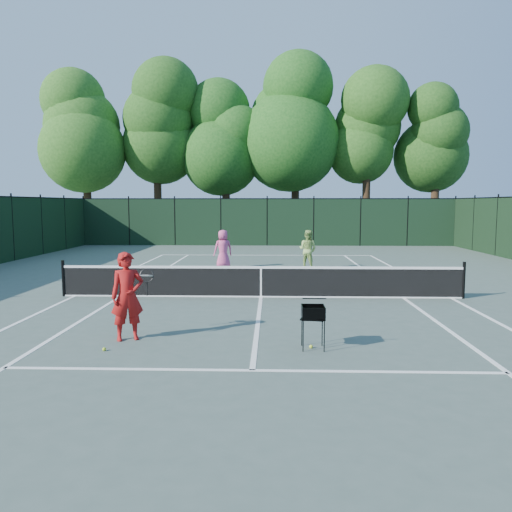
{
  "coord_description": "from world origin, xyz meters",
  "views": [
    {
      "loc": [
        0.31,
        -14.27,
        2.71
      ],
      "look_at": [
        -0.18,
        1.0,
        1.1
      ],
      "focal_mm": 35.0,
      "sensor_mm": 36.0,
      "label": 1
    }
  ],
  "objects_px": {
    "player_green": "(308,250)",
    "coach": "(127,296)",
    "ball_hopper": "(313,313)",
    "player_pink": "(223,249)",
    "loose_ball_near_cart": "(311,347)",
    "loose_ball_midcourt": "(104,349)"
  },
  "relations": [
    {
      "from": "coach",
      "to": "player_green",
      "type": "relative_size",
      "value": 1.08
    },
    {
      "from": "coach",
      "to": "player_pink",
      "type": "distance_m",
      "value": 11.14
    },
    {
      "from": "player_pink",
      "to": "coach",
      "type": "bearing_deg",
      "value": 63.4
    },
    {
      "from": "loose_ball_midcourt",
      "to": "ball_hopper",
      "type": "bearing_deg",
      "value": 3.99
    },
    {
      "from": "player_green",
      "to": "loose_ball_near_cart",
      "type": "bearing_deg",
      "value": 117.29
    },
    {
      "from": "loose_ball_midcourt",
      "to": "player_green",
      "type": "bearing_deg",
      "value": 68.72
    },
    {
      "from": "player_green",
      "to": "loose_ball_near_cart",
      "type": "height_order",
      "value": "player_green"
    },
    {
      "from": "player_pink",
      "to": "loose_ball_near_cart",
      "type": "height_order",
      "value": "player_pink"
    },
    {
      "from": "loose_ball_near_cart",
      "to": "ball_hopper",
      "type": "bearing_deg",
      "value": -35.04
    },
    {
      "from": "ball_hopper",
      "to": "loose_ball_midcourt",
      "type": "xyz_separation_m",
      "value": [
        -3.86,
        -0.27,
        -0.65
      ]
    },
    {
      "from": "coach",
      "to": "loose_ball_midcourt",
      "type": "height_order",
      "value": "coach"
    },
    {
      "from": "coach",
      "to": "player_pink",
      "type": "bearing_deg",
      "value": 61.57
    },
    {
      "from": "player_green",
      "to": "loose_ball_midcourt",
      "type": "bearing_deg",
      "value": 99.75
    },
    {
      "from": "coach",
      "to": "loose_ball_near_cart",
      "type": "bearing_deg",
      "value": -32.02
    },
    {
      "from": "player_green",
      "to": "coach",
      "type": "bearing_deg",
      "value": 99.41
    },
    {
      "from": "coach",
      "to": "loose_ball_midcourt",
      "type": "relative_size",
      "value": 25.86
    },
    {
      "from": "player_pink",
      "to": "loose_ball_near_cart",
      "type": "xyz_separation_m",
      "value": [
        2.79,
        -11.6,
        -0.78
      ]
    },
    {
      "from": "coach",
      "to": "player_green",
      "type": "bearing_deg",
      "value": 44.13
    },
    {
      "from": "player_pink",
      "to": "loose_ball_midcourt",
      "type": "height_order",
      "value": "player_pink"
    },
    {
      "from": "player_pink",
      "to": "player_green",
      "type": "distance_m",
      "value": 3.54
    },
    {
      "from": "coach",
      "to": "ball_hopper",
      "type": "relative_size",
      "value": 2.15
    },
    {
      "from": "coach",
      "to": "player_pink",
      "type": "height_order",
      "value": "coach"
    }
  ]
}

